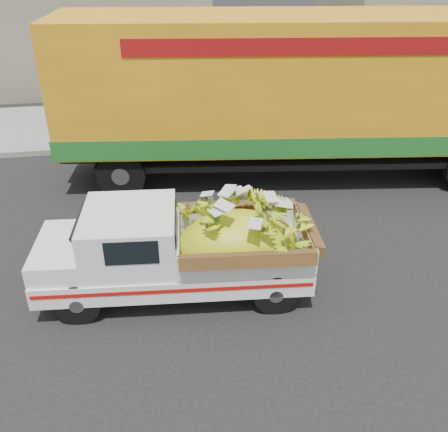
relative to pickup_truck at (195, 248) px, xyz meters
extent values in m
plane|color=black|center=(0.94, 0.78, -0.82)|extent=(100.00, 100.00, 0.00)
cube|color=gray|center=(0.94, 6.62, -0.75)|extent=(60.00, 0.25, 0.15)
cube|color=gray|center=(0.94, 8.72, -0.75)|extent=(60.00, 4.00, 0.14)
cylinder|color=black|center=(-1.88, -0.53, -0.47)|extent=(0.72, 0.26, 0.71)
cylinder|color=black|center=(-1.78, 0.82, -0.47)|extent=(0.72, 0.26, 0.71)
cylinder|color=black|center=(1.17, -0.77, -0.47)|extent=(0.72, 0.26, 0.71)
cylinder|color=black|center=(1.28, 0.58, -0.47)|extent=(0.72, 0.26, 0.71)
cube|color=silver|center=(-0.35, 0.03, -0.31)|extent=(4.48, 1.93, 0.36)
cube|color=#A50F0C|center=(-0.41, -0.76, -0.25)|extent=(4.27, 0.35, 0.07)
cube|color=silver|center=(-2.49, 0.20, -0.41)|extent=(0.22, 1.55, 0.13)
cube|color=silver|center=(-2.13, 0.17, 0.04)|extent=(0.91, 1.54, 0.33)
cube|color=silver|center=(-1.02, 0.08, 0.29)|extent=(1.56, 1.63, 0.84)
cube|color=black|center=(-0.99, -0.69, 0.45)|extent=(0.79, 0.07, 0.39)
cube|color=silver|center=(0.77, -0.06, 0.11)|extent=(2.26, 1.75, 0.47)
ellipsoid|color=yellow|center=(0.67, -0.05, 0.01)|extent=(2.03, 1.42, 1.19)
cylinder|color=black|center=(6.90, 4.74, -0.27)|extent=(1.13, 0.45, 1.10)
cylinder|color=black|center=(-1.28, 3.72, -0.27)|extent=(1.13, 0.45, 1.10)
cylinder|color=black|center=(-1.04, 5.70, -0.27)|extent=(1.13, 0.45, 1.10)
cube|color=black|center=(3.31, 4.17, -0.04)|extent=(12.03, 2.44, 0.36)
cube|color=orange|center=(3.31, 4.17, 1.56)|extent=(11.98, 3.90, 2.84)
cube|color=#1B6121|center=(3.31, 4.17, 0.39)|extent=(12.04, 3.92, 0.45)
cube|color=maroon|center=(3.15, 2.92, 2.53)|extent=(8.34, 1.03, 0.35)
camera|label=1|loc=(-0.61, -6.81, 4.47)|focal=40.00mm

